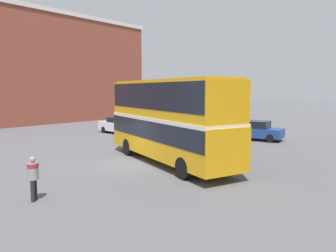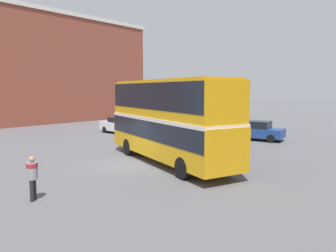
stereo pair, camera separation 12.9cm
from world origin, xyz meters
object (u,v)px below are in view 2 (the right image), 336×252
Objects in this scene: parked_car_kerb_near at (121,125)px; parked_car_kerb_far at (140,119)px; parked_car_side_street at (258,131)px; pedestrian_foreground at (32,174)px; double_decker_bus at (168,116)px.

parked_car_kerb_near is 1.08× the size of parked_car_kerb_far.
parked_car_side_street is at bearing -154.14° from parked_car_kerb_near.
pedestrian_foreground is at bearing -98.22° from parked_car_side_street.
parked_car_kerb_far is (-3.30, 5.91, -0.01)m from parked_car_kerb_near.
double_decker_bus is 6.34× the size of pedestrian_foreground.
parked_car_side_street is at bearing 109.00° from double_decker_bus.
pedestrian_foreground is 26.22m from parked_car_kerb_far.
pedestrian_foreground reaches higher than parked_car_side_street.
pedestrian_foreground reaches higher than parked_car_kerb_near.
parked_car_side_street is at bearing -14.13° from parked_car_kerb_far.
parked_car_kerb_near is (-11.92, 6.85, -1.96)m from double_decker_bus.
parked_car_kerb_near is 1.11× the size of parked_car_side_street.
parked_car_kerb_near is at bearing -167.29° from parked_car_side_street.
double_decker_bus is 8.54m from pedestrian_foreground.
double_decker_bus reaches higher than pedestrian_foreground.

